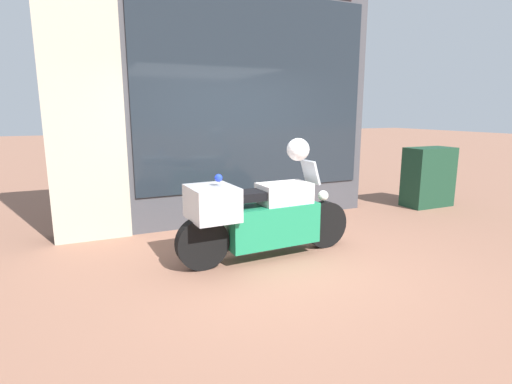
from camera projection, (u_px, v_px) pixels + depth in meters
The scene contains 6 objects.
ground_plane at pixel (282, 260), 4.88m from camera, with size 60.00×60.00×0.00m, color #8E604C.
shop_building at pixel (199, 96), 6.09m from camera, with size 5.12×0.55×4.01m.
window_display at pixel (249, 189), 6.77m from camera, with size 3.65×0.30×2.06m.
paramedic_motorcycle at pixel (258, 216), 4.83m from camera, with size 2.33×0.63×1.18m.
utility_cabinet at pixel (428, 177), 7.59m from camera, with size 0.92×0.50×1.12m, color #193D28.
white_helmet at pixel (298, 150), 4.91m from camera, with size 0.28×0.28×0.28m, color white.
Camera 1 is at (-2.20, -4.07, 1.79)m, focal length 28.00 mm.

